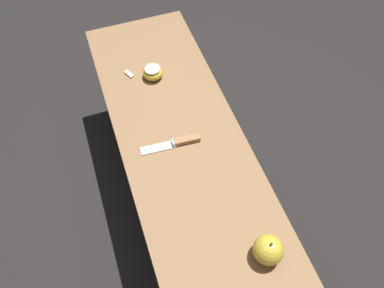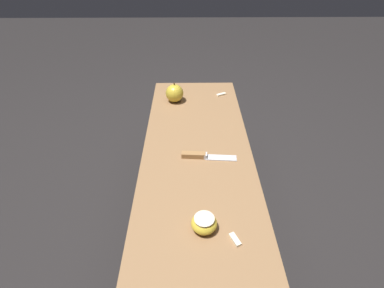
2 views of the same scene
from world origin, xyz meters
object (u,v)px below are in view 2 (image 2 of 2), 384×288
(knife, at_px, (201,156))
(apple_whole, at_px, (175,93))
(wooden_bench, at_px, (197,174))
(apple_cut, at_px, (204,223))

(knife, xyz_separation_m, apple_whole, (-0.44, -0.11, 0.04))
(wooden_bench, relative_size, knife, 6.37)
(wooden_bench, relative_size, apple_cut, 17.56)
(wooden_bench, xyz_separation_m, apple_whole, (-0.46, -0.10, 0.12))
(wooden_bench, xyz_separation_m, apple_cut, (0.32, 0.01, 0.10))
(wooden_bench, relative_size, apple_whole, 13.60)
(wooden_bench, xyz_separation_m, knife, (-0.01, 0.01, 0.08))
(apple_whole, bearing_deg, wooden_bench, 12.43)
(wooden_bench, bearing_deg, knife, 129.95)
(knife, distance_m, apple_whole, 0.46)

